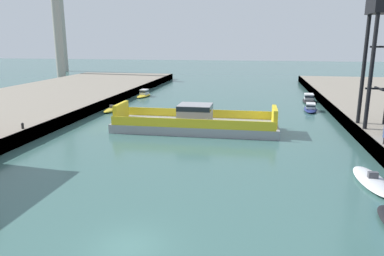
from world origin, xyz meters
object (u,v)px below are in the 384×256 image
Objects in this scene: moored_boat_near_left at (310,108)px; smokestack_distant_a at (57,22)px; moored_boat_mid_left at (112,109)px; moored_boat_mid_right at (309,99)px; smokestack_distant_b at (60,22)px; moored_boat_far_right at (144,94)px; chain_ferry at (195,123)px; moored_boat_near_right at (372,181)px.

moored_boat_near_left is 0.21× the size of smokestack_distant_a.
smokestack_distant_a is (-36.73, 48.92, 16.62)m from moored_boat_mid_left.
moored_boat_mid_right is at bearing 24.74° from moored_boat_mid_left.
moored_boat_mid_right is 79.34m from smokestack_distant_a.
smokestack_distant_a is 26.83m from smokestack_distant_b.
moored_boat_near_left is 9.44m from moored_boat_mid_right.
smokestack_distant_b reaches higher than moored_boat_far_right.
moored_boat_far_right is (0.45, 16.11, 0.29)m from moored_boat_mid_left.
moored_boat_far_right is (-15.36, 26.80, -0.49)m from chain_ferry.
smokestack_distant_b reaches higher than chain_ferry.
smokestack_distant_a is at bearing 154.37° from moored_boat_mid_right.
moored_boat_mid_left is 0.93× the size of moored_boat_far_right.
smokestack_distant_a is (-69.06, 42.99, 16.39)m from moored_boat_near_left.
moored_boat_far_right is (-32.83, 0.78, -0.01)m from moored_boat_mid_right.
moored_boat_mid_left is at bearing -91.59° from moored_boat_far_right.
chain_ferry is 81.02m from smokestack_distant_a.
moored_boat_mid_right is (0.95, 9.40, 0.08)m from moored_boat_near_left.
smokestack_distant_b is (-81.45, 66.75, 17.68)m from moored_boat_near_left.
moored_boat_far_right is at bearing 162.30° from moored_boat_near_left.
moored_boat_mid_right is at bearing 84.25° from moored_boat_near_left.
smokestack_distant_b is at bearing 140.66° from moored_boat_near_left.
smokestack_distant_b is (-64.93, 83.38, 17.12)m from chain_ferry.
moored_boat_near_left is at bearing -95.75° from moored_boat_mid_right.
moored_boat_near_right is 41.79m from moored_boat_mid_left.
smokestack_distant_a reaches higher than moored_boat_mid_left.
moored_boat_mid_left reaches higher than moored_boat_near_right.
moored_boat_mid_left is 36.64m from moored_boat_mid_right.
moored_boat_mid_left is at bearing -155.26° from moored_boat_mid_right.
moored_boat_near_right is 0.20× the size of smokestack_distant_b.
moored_boat_mid_left is (-32.33, -5.94, -0.22)m from moored_boat_near_left.
smokestack_distant_b reaches higher than moored_boat_mid_left.
moored_boat_far_right is (-32.51, 41.82, 0.29)m from moored_boat_near_right.
moored_boat_mid_right is (0.32, 41.04, 0.30)m from moored_boat_near_right.
moored_boat_far_right is 52.20m from smokestack_distant_a.
chain_ferry is 31.34m from moored_boat_mid_right.
smokestack_distant_b is (-12.39, 23.77, 1.29)m from smokestack_distant_a.
chain_ferry is 22.81m from moored_boat_near_right.
moored_boat_near_left reaches higher than moored_boat_mid_left.
smokestack_distant_a is (-70.01, 33.59, 16.32)m from moored_boat_mid_right.
smokestack_distant_b is at bearing 145.16° from moored_boat_mid_right.
moored_boat_mid_right is at bearing -25.63° from smokestack_distant_a.
moored_boat_near_right is at bearing -37.96° from moored_boat_mid_left.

